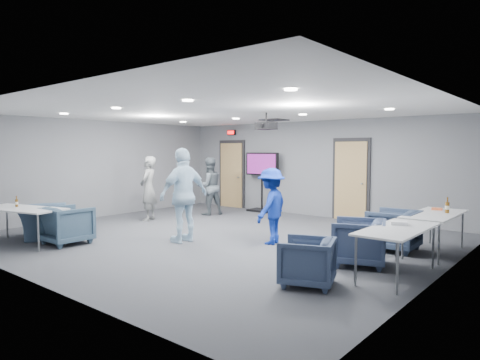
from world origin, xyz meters
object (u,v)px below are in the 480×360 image
Objects in this scene: chair_right_a at (393,230)px; person_c at (184,195)px; projector at (266,126)px; chair_front_a at (67,225)px; chair_front_b at (43,222)px; chair_right_c at (307,262)px; tv_stand at (262,178)px; person_a at (148,188)px; person_b at (209,186)px; person_d at (271,206)px; table_right_a at (435,216)px; chair_right_b at (359,242)px; table_right_b at (398,231)px; bottle_front at (17,203)px; bottle_right at (447,207)px; table_front_left at (21,210)px.

person_c is at bearing -62.39° from chair_right_a.
chair_front_a is at bearing -118.53° from projector.
chair_right_a is 7.20m from chair_front_b.
tv_stand is (-4.79, 5.38, 0.69)m from chair_right_c.
person_c reaches higher than person_a.
person_b is 1.95× the size of chair_right_a.
person_d is 2.35m from chair_right_a.
chair_right_a is 0.81× the size of chair_front_b.
table_right_a is (4.21, 2.24, -0.28)m from person_c.
projector reaches higher than chair_right_b.
table_right_b is at bearing 50.11° from chair_right_b.
chair_right_b is 6.68m from bottle_front.
table_right_a is at bearing 136.24° from chair_right_b.
table_right_a is (5.88, 3.87, 0.30)m from chair_front_a.
person_b is 6.92m from table_right_b.
bottle_right is at bearing 106.40° from person_d.
tv_stand is at bearing 80.31° from bottle_front.
bottle_right is (6.70, 4.65, 0.15)m from table_front_left.
bottle_front is at bearing 110.71° from table_right_b.
person_d reaches higher than chair_right_a.
bottle_right is 0.67× the size of projector.
table_right_a reaches higher than chair_right_c.
person_a is at bearing -170.42° from bottle_right.
table_right_b is 7.00m from tv_stand.
projector is (3.52, 3.28, 2.06)m from chair_front_b.
table_right_a is (6.88, 3.87, 0.34)m from chair_front_b.
chair_right_a is at bearing 34.51° from bottle_front.
person_b reaches higher than person_d.
bottle_right is at bearing 125.54° from person_c.
person_c is 4.73m from tv_stand.
bottle_front is 6.83m from tv_stand.
chair_front_b is 0.53× the size of table_front_left.
tv_stand reaches higher than chair_front_a.
table_right_b is 4.00m from projector.
person_a is 3.90m from projector.
table_front_left reaches higher than chair_right_c.
table_right_a is at bearing 124.55° from person_c.
chair_front_b is at bearing -90.52° from chair_right_b.
person_d is at bearing -140.61° from chair_front_a.
chair_front_a is 7.29m from bottle_right.
bottle_right is (2.91, 1.43, 0.08)m from person_d.
table_right_b is at bearing 66.83° from person_d.
person_c is at bearing 29.20° from table_front_left.
table_right_a is 7.94× the size of bottle_front.
chair_right_a is 1.39m from chair_right_b.
bottle_front reaches higher than chair_right_c.
projector is at bearing 88.21° from person_b.
chair_right_b reaches higher than chair_front_b.
chair_right_b reaches higher than table_right_a.
table_right_a is at bearing -22.12° from tv_stand.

